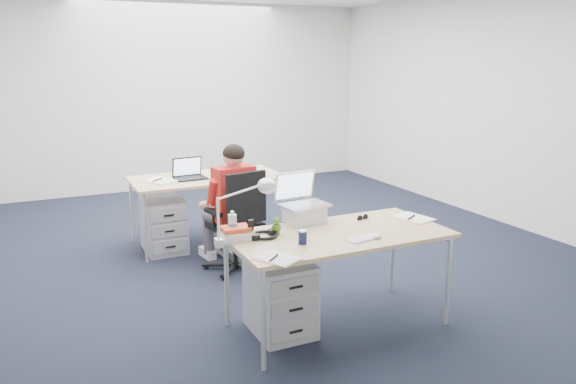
{
  "coord_description": "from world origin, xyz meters",
  "views": [
    {
      "loc": [
        -2.24,
        -5.01,
        1.98
      ],
      "look_at": [
        -0.23,
        -0.78,
        0.85
      ],
      "focal_mm": 35.0,
      "sensor_mm": 36.0,
      "label": 1
    }
  ],
  "objects_px": {
    "office_chair": "(237,242)",
    "drawer_pedestal_near": "(280,297)",
    "desk_far": "(207,181)",
    "headphones": "(264,234)",
    "bear_figurine": "(277,226)",
    "dark_laptop": "(190,168)",
    "can_koozie": "(303,237)",
    "book_stack": "(237,233)",
    "water_bottle": "(232,225)",
    "desk_near": "(338,239)",
    "seated_person": "(228,206)",
    "sunglasses": "(363,218)",
    "wireless_keyboard": "(363,238)",
    "far_cup": "(244,169)",
    "cordless_phone": "(251,230)",
    "drawer_pedestal_far": "(164,225)",
    "computer_mouse": "(376,236)",
    "silver_laptop": "(305,199)",
    "desk_lamp": "(237,211)"
  },
  "relations": [
    {
      "from": "drawer_pedestal_near",
      "to": "dark_laptop",
      "type": "distance_m",
      "value": 2.27
    },
    {
      "from": "office_chair",
      "to": "far_cup",
      "type": "xyz_separation_m",
      "value": [
        0.45,
        0.96,
        0.5
      ]
    },
    {
      "from": "desk_near",
      "to": "silver_laptop",
      "type": "xyz_separation_m",
      "value": [
        -0.1,
        0.35,
        0.24
      ]
    },
    {
      "from": "book_stack",
      "to": "can_koozie",
      "type": "bearing_deg",
      "value": -36.29
    },
    {
      "from": "water_bottle",
      "to": "sunglasses",
      "type": "distance_m",
      "value": 1.09
    },
    {
      "from": "headphones",
      "to": "sunglasses",
      "type": "height_order",
      "value": "headphones"
    },
    {
      "from": "desk_far",
      "to": "bear_figurine",
      "type": "bearing_deg",
      "value": -94.14
    },
    {
      "from": "desk_far",
      "to": "headphones",
      "type": "relative_size",
      "value": 6.33
    },
    {
      "from": "desk_far",
      "to": "can_koozie",
      "type": "height_order",
      "value": "can_koozie"
    },
    {
      "from": "desk_far",
      "to": "water_bottle",
      "type": "distance_m",
      "value": 2.16
    },
    {
      "from": "desk_lamp",
      "to": "computer_mouse",
      "type": "bearing_deg",
      "value": -29.93
    },
    {
      "from": "computer_mouse",
      "to": "far_cup",
      "type": "relative_size",
      "value": 1.05
    },
    {
      "from": "desk_far",
      "to": "silver_laptop",
      "type": "height_order",
      "value": "silver_laptop"
    },
    {
      "from": "office_chair",
      "to": "drawer_pedestal_near",
      "type": "distance_m",
      "value": 1.31
    },
    {
      "from": "water_bottle",
      "to": "desk_near",
      "type": "bearing_deg",
      "value": -16.46
    },
    {
      "from": "water_bottle",
      "to": "cordless_phone",
      "type": "xyz_separation_m",
      "value": [
        0.1,
        -0.09,
        -0.03
      ]
    },
    {
      "from": "book_stack",
      "to": "desk_far",
      "type": "bearing_deg",
      "value": 77.99
    },
    {
      "from": "can_koozie",
      "to": "book_stack",
      "type": "xyz_separation_m",
      "value": [
        -0.38,
        0.28,
        -0.0
      ]
    },
    {
      "from": "drawer_pedestal_far",
      "to": "headphones",
      "type": "xyz_separation_m",
      "value": [
        0.25,
        -2.1,
        0.48
      ]
    },
    {
      "from": "bear_figurine",
      "to": "dark_laptop",
      "type": "height_order",
      "value": "dark_laptop"
    },
    {
      "from": "desk_near",
      "to": "bear_figurine",
      "type": "distance_m",
      "value": 0.47
    },
    {
      "from": "drawer_pedestal_far",
      "to": "headphones",
      "type": "height_order",
      "value": "headphones"
    },
    {
      "from": "office_chair",
      "to": "book_stack",
      "type": "relative_size",
      "value": 4.69
    },
    {
      "from": "can_koozie",
      "to": "bear_figurine",
      "type": "xyz_separation_m",
      "value": [
        -0.08,
        0.26,
        0.02
      ]
    },
    {
      "from": "water_bottle",
      "to": "office_chair",
      "type": "bearing_deg",
      "value": 68.63
    },
    {
      "from": "sunglasses",
      "to": "dark_laptop",
      "type": "xyz_separation_m",
      "value": [
        -0.81,
        2.06,
        0.1
      ]
    },
    {
      "from": "desk_far",
      "to": "drawer_pedestal_near",
      "type": "height_order",
      "value": "desk_far"
    },
    {
      "from": "book_stack",
      "to": "drawer_pedestal_far",
      "type": "bearing_deg",
      "value": 91.45
    },
    {
      "from": "computer_mouse",
      "to": "book_stack",
      "type": "relative_size",
      "value": 0.44
    },
    {
      "from": "seated_person",
      "to": "bear_figurine",
      "type": "bearing_deg",
      "value": -103.06
    },
    {
      "from": "desk_near",
      "to": "seated_person",
      "type": "relative_size",
      "value": 1.33
    },
    {
      "from": "silver_laptop",
      "to": "wireless_keyboard",
      "type": "bearing_deg",
      "value": -77.48
    },
    {
      "from": "desk_far",
      "to": "dark_laptop",
      "type": "xyz_separation_m",
      "value": [
        -0.19,
        -0.04,
        0.16
      ]
    },
    {
      "from": "wireless_keyboard",
      "to": "dark_laptop",
      "type": "bearing_deg",
      "value": 91.62
    },
    {
      "from": "sunglasses",
      "to": "book_stack",
      "type": "bearing_deg",
      "value": 171.94
    },
    {
      "from": "office_chair",
      "to": "desk_lamp",
      "type": "distance_m",
      "value": 1.54
    },
    {
      "from": "desk_near",
      "to": "cordless_phone",
      "type": "height_order",
      "value": "cordless_phone"
    },
    {
      "from": "dark_laptop",
      "to": "book_stack",
      "type": "bearing_deg",
      "value": -100.7
    },
    {
      "from": "office_chair",
      "to": "headphones",
      "type": "distance_m",
      "value": 1.35
    },
    {
      "from": "drawer_pedestal_near",
      "to": "computer_mouse",
      "type": "bearing_deg",
      "value": -26.54
    },
    {
      "from": "cordless_phone",
      "to": "dark_laptop",
      "type": "bearing_deg",
      "value": 62.4
    },
    {
      "from": "bear_figurine",
      "to": "sunglasses",
      "type": "distance_m",
      "value": 0.78
    },
    {
      "from": "cordless_phone",
      "to": "far_cup",
      "type": "distance_m",
      "value": 2.36
    },
    {
      "from": "drawer_pedestal_near",
      "to": "book_stack",
      "type": "distance_m",
      "value": 0.59
    },
    {
      "from": "book_stack",
      "to": "bear_figurine",
      "type": "bearing_deg",
      "value": -3.34
    },
    {
      "from": "office_chair",
      "to": "wireless_keyboard",
      "type": "relative_size",
      "value": 3.77
    },
    {
      "from": "bear_figurine",
      "to": "drawer_pedestal_far",
      "type": "bearing_deg",
      "value": 104.7
    },
    {
      "from": "drawer_pedestal_near",
      "to": "drawer_pedestal_far",
      "type": "height_order",
      "value": "same"
    },
    {
      "from": "dark_laptop",
      "to": "far_cup",
      "type": "distance_m",
      "value": 0.64
    },
    {
      "from": "wireless_keyboard",
      "to": "desk_lamp",
      "type": "height_order",
      "value": "desk_lamp"
    }
  ]
}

